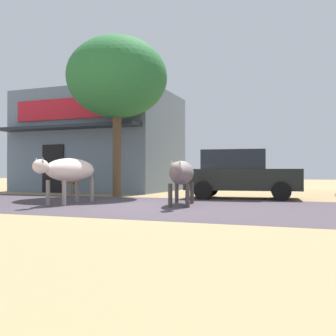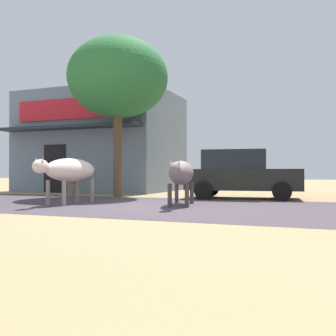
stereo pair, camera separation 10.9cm
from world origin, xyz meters
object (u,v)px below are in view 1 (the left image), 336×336
(roadside_tree, at_px, (117,78))
(cow_far_dark, at_px, (181,173))
(parked_hatchback_car, at_px, (240,174))
(cafe_chair_near_tree, at_px, (69,182))
(cow_near_brown, at_px, (70,170))

(roadside_tree, height_order, cow_far_dark, roadside_tree)
(parked_hatchback_car, xyz_separation_m, cafe_chair_near_tree, (-6.90, 0.01, -0.33))
(parked_hatchback_car, bearing_deg, cow_near_brown, -135.76)
(roadside_tree, xyz_separation_m, cow_near_brown, (0.38, -3.54, -3.44))
(cow_near_brown, height_order, cow_far_dark, cow_near_brown)
(cafe_chair_near_tree, bearing_deg, cow_far_dark, -29.68)
(roadside_tree, xyz_separation_m, cow_far_dark, (3.49, -2.92, -3.52))
(roadside_tree, bearing_deg, cow_far_dark, -39.92)
(roadside_tree, xyz_separation_m, cafe_chair_near_tree, (-2.43, 0.45, -3.87))
(cow_far_dark, relative_size, cafe_chair_near_tree, 2.79)
(cafe_chair_near_tree, bearing_deg, parked_hatchback_car, -0.05)
(parked_hatchback_car, relative_size, cow_far_dark, 1.54)
(parked_hatchback_car, distance_m, cow_near_brown, 5.71)
(parked_hatchback_car, bearing_deg, roadside_tree, -174.31)
(roadside_tree, height_order, cow_near_brown, roadside_tree)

